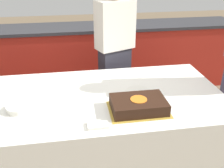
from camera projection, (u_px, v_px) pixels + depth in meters
name	position (u px, v px, depth m)	size (l,w,h in m)	color
ground_plane	(96.00, 163.00, 2.49)	(14.00, 14.00, 0.00)	#7A664C
back_counter	(83.00, 58.00, 3.72)	(4.40, 0.58, 0.92)	#A82319
dining_table	(95.00, 132.00, 2.32)	(2.18, 1.10, 0.73)	white
cake	(138.00, 105.00, 1.95)	(0.44, 0.31, 0.09)	gold
plate_stack	(19.00, 108.00, 1.96)	(0.19, 0.19, 0.04)	white
side_plate_near_cake	(138.00, 91.00, 2.25)	(0.20, 0.20, 0.00)	white
utensil_pile	(98.00, 125.00, 1.78)	(0.14, 0.10, 0.02)	white
person_cutting_cake	(115.00, 54.00, 2.85)	(0.44, 0.33, 1.57)	#282833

